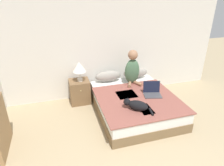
% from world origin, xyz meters
% --- Properties ---
extents(wall_back, '(5.69, 0.05, 2.55)m').
position_xyz_m(wall_back, '(0.00, 3.63, 1.27)').
color(wall_back, silver).
rests_on(wall_back, ground_plane).
extents(bed, '(1.59, 1.91, 0.42)m').
position_xyz_m(bed, '(0.33, 2.60, 0.21)').
color(bed, brown).
rests_on(bed, ground_plane).
extents(pillow_near, '(0.61, 0.23, 0.26)m').
position_xyz_m(pillow_near, '(-0.02, 3.42, 0.55)').
color(pillow_near, gray).
rests_on(pillow_near, bed).
extents(pillow_far, '(0.61, 0.23, 0.26)m').
position_xyz_m(pillow_far, '(0.68, 3.42, 0.55)').
color(pillow_far, gray).
rests_on(pillow_far, bed).
extents(person_sitting, '(0.36, 0.36, 0.79)m').
position_xyz_m(person_sitting, '(0.48, 3.16, 0.78)').
color(person_sitting, '#476B4C').
rests_on(person_sitting, bed).
extents(cat_tabby, '(0.46, 0.45, 0.20)m').
position_xyz_m(cat_tabby, '(0.14, 2.08, 0.52)').
color(cat_tabby, black).
rests_on(cat_tabby, bed).
extents(laptop_open, '(0.41, 0.37, 0.26)m').
position_xyz_m(laptop_open, '(0.68, 2.51, 0.48)').
color(laptop_open, '#424247').
rests_on(laptop_open, bed).
extents(nightstand, '(0.45, 0.42, 0.55)m').
position_xyz_m(nightstand, '(-0.72, 3.36, 0.27)').
color(nightstand, brown).
rests_on(nightstand, ground_plane).
extents(table_lamp, '(0.30, 0.30, 0.45)m').
position_xyz_m(table_lamp, '(-0.69, 3.34, 0.87)').
color(table_lamp, beige).
rests_on(table_lamp, nightstand).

